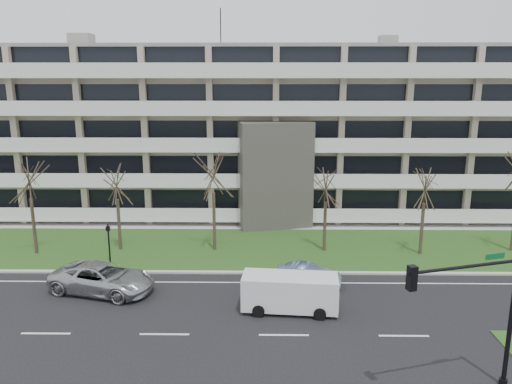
{
  "coord_description": "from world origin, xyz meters",
  "views": [
    {
      "loc": [
        -1.1,
        -22.7,
        12.65
      ],
      "look_at": [
        -1.53,
        10.0,
        5.04
      ],
      "focal_mm": 35.0,
      "sensor_mm": 36.0,
      "label": 1
    }
  ],
  "objects_px": {
    "blue_sedan": "(308,275)",
    "white_van": "(291,290)",
    "silver_pickup": "(103,278)",
    "traffic_signal": "(478,305)",
    "pedestrian_signal": "(109,239)"
  },
  "relations": [
    {
      "from": "silver_pickup",
      "to": "traffic_signal",
      "type": "distance_m",
      "value": 20.64
    },
    {
      "from": "traffic_signal",
      "to": "pedestrian_signal",
      "type": "height_order",
      "value": "traffic_signal"
    },
    {
      "from": "blue_sedan",
      "to": "pedestrian_signal",
      "type": "bearing_deg",
      "value": 86.81
    },
    {
      "from": "traffic_signal",
      "to": "white_van",
      "type": "bearing_deg",
      "value": 116.94
    },
    {
      "from": "silver_pickup",
      "to": "pedestrian_signal",
      "type": "relative_size",
      "value": 2.2
    },
    {
      "from": "blue_sedan",
      "to": "silver_pickup",
      "type": "bearing_deg",
      "value": 106.48
    },
    {
      "from": "pedestrian_signal",
      "to": "blue_sedan",
      "type": "bearing_deg",
      "value": -18.4
    },
    {
      "from": "silver_pickup",
      "to": "traffic_signal",
      "type": "xyz_separation_m",
      "value": [
        18.06,
        -9.52,
        3.0
      ]
    },
    {
      "from": "white_van",
      "to": "pedestrian_signal",
      "type": "height_order",
      "value": "pedestrian_signal"
    },
    {
      "from": "blue_sedan",
      "to": "white_van",
      "type": "distance_m",
      "value": 3.66
    },
    {
      "from": "silver_pickup",
      "to": "pedestrian_signal",
      "type": "distance_m",
      "value": 4.76
    },
    {
      "from": "white_van",
      "to": "traffic_signal",
      "type": "relative_size",
      "value": 0.9
    },
    {
      "from": "pedestrian_signal",
      "to": "traffic_signal",
      "type": "bearing_deg",
      "value": -40.42
    },
    {
      "from": "silver_pickup",
      "to": "white_van",
      "type": "relative_size",
      "value": 1.16
    },
    {
      "from": "white_van",
      "to": "traffic_signal",
      "type": "distance_m",
      "value": 10.36
    }
  ]
}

